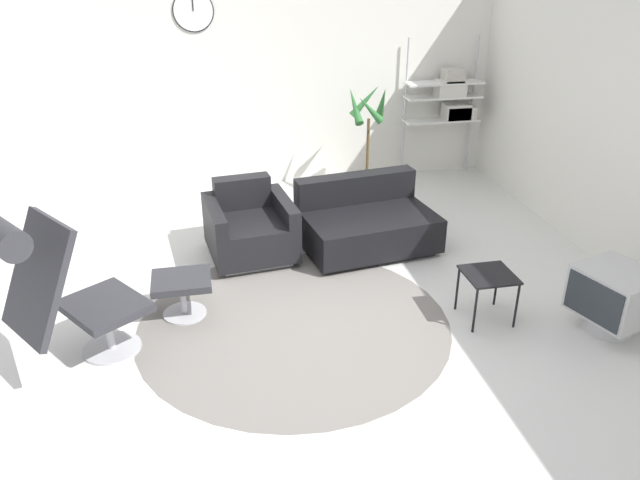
{
  "coord_description": "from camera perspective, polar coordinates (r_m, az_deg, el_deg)",
  "views": [
    {
      "loc": [
        -0.8,
        -4.39,
        2.85
      ],
      "look_at": [
        0.16,
        0.28,
        0.55
      ],
      "focal_mm": 35.0,
      "sensor_mm": 36.0,
      "label": 1
    }
  ],
  "objects": [
    {
      "name": "lounge_chair",
      "position": [
        4.64,
        -23.43,
        -3.21
      ],
      "size": [
        1.11,
        1.02,
        1.29
      ],
      "rotation": [
        0.0,
        0.0,
        -0.95
      ],
      "color": "#BCBCC1",
      "rests_on": "ground_plane"
    },
    {
      "name": "ottoman",
      "position": [
        5.28,
        -12.51,
        -4.25
      ],
      "size": [
        0.48,
        0.41,
        0.35
      ],
      "color": "#BCBCC1",
      "rests_on": "ground_plane"
    },
    {
      "name": "ground_plane",
      "position": [
        5.29,
        -1.09,
        -6.82
      ],
      "size": [
        12.0,
        12.0,
        0.0
      ],
      "primitive_type": "plane",
      "color": "silver"
    },
    {
      "name": "couch_low",
      "position": [
        6.34,
        4.22,
        1.46
      ],
      "size": [
        1.4,
        1.07,
        0.69
      ],
      "rotation": [
        0.0,
        0.0,
        3.29
      ],
      "color": "black",
      "rests_on": "ground_plane"
    },
    {
      "name": "side_table",
      "position": [
        5.24,
        15.16,
        -3.45
      ],
      "size": [
        0.4,
        0.4,
        0.42
      ],
      "color": "black",
      "rests_on": "ground_plane"
    },
    {
      "name": "round_rug",
      "position": [
        5.17,
        -2.39,
        -7.65
      ],
      "size": [
        2.56,
        2.56,
        0.01
      ],
      "color": "slate",
      "rests_on": "ground_plane"
    },
    {
      "name": "crt_television",
      "position": [
        5.46,
        25.29,
        -4.79
      ],
      "size": [
        0.65,
        0.68,
        0.54
      ],
      "rotation": [
        0.0,
        0.0,
        1.87
      ],
      "color": "#B7B7B7",
      "rests_on": "ground_plane"
    },
    {
      "name": "potted_plant",
      "position": [
        7.62,
        4.34,
        8.33
      ],
      "size": [
        0.47,
        0.44,
        1.36
      ],
      "color": "brown",
      "rests_on": "ground_plane"
    },
    {
      "name": "armchair_red",
      "position": [
        6.18,
        -6.44,
        0.96
      ],
      "size": [
        0.9,
        0.93,
        0.72
      ],
      "rotation": [
        0.0,
        0.0,
        3.26
      ],
      "color": "silver",
      "rests_on": "ground_plane"
    },
    {
      "name": "shelf_unit",
      "position": [
        8.3,
        11.91,
        12.47
      ],
      "size": [
        0.98,
        0.28,
        1.77
      ],
      "color": "#BCBCC1",
      "rests_on": "ground_plane"
    },
    {
      "name": "wall_back",
      "position": [
        7.84,
        -5.76,
        14.98
      ],
      "size": [
        12.0,
        0.09,
        2.8
      ],
      "color": "silver",
      "rests_on": "ground_plane"
    }
  ]
}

